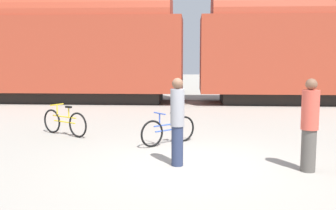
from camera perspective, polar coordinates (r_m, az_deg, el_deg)
name	(u,v)px	position (r m, az deg, el deg)	size (l,w,h in m)	color
ground_plane	(190,164)	(8.19, 3.16, -8.60)	(80.00, 80.00, 0.00)	gray
freight_train	(191,42)	(18.80, 3.42, 9.13)	(26.37, 3.12, 5.51)	black
rail_near	(191,104)	(18.21, 3.35, 0.13)	(38.37, 0.07, 0.01)	#4C4238
rail_far	(191,101)	(19.63, 3.36, 0.63)	(38.37, 0.07, 0.01)	#4C4238
bicycle_blue	(169,130)	(9.93, 0.09, -3.70)	(1.31, 1.17, 0.83)	black
bicycle_yellow	(64,122)	(11.42, -14.79, -2.44)	(1.54, 0.98, 0.86)	black
person_in_grey	(177,121)	(7.90, 1.37, -2.32)	(0.28, 0.28, 1.79)	#283351
person_in_red	(310,125)	(7.98, 19.86, -2.75)	(0.33, 0.33, 1.80)	#514C47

